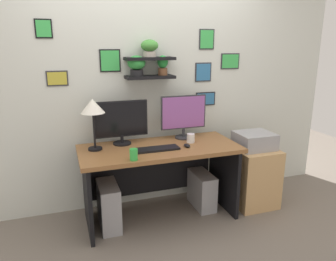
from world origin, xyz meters
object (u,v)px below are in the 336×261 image
object	(u,v)px
desk_lamp	(93,109)
drawer_cabinet	(252,176)
keyboard	(156,149)
computer_tower_left	(109,206)
computer_mouse	(187,145)
desk	(158,166)
monitor_left	(121,121)
coffee_mug	(191,138)
monitor_right	(183,115)
computer_tower_right	(202,190)
printer	(254,141)
pen_cup	(134,155)

from	to	relation	value
desk_lamp	drawer_cabinet	xyz separation A→B (m)	(1.64, -0.15, -0.82)
drawer_cabinet	keyboard	bearing A→B (deg)	-177.53
keyboard	computer_tower_left	world-z (taller)	keyboard
computer_mouse	desk	bearing A→B (deg)	149.85
drawer_cabinet	monitor_left	bearing A→B (deg)	169.63
coffee_mug	desk_lamp	bearing A→B (deg)	175.38
monitor_left	monitor_right	distance (m)	0.66
monitor_left	computer_tower_left	xyz separation A→B (m)	(-0.19, -0.24, -0.76)
monitor_left	desk	bearing A→B (deg)	-26.58
keyboard	computer_tower_left	xyz separation A→B (m)	(-0.46, 0.06, -0.54)
keyboard	computer_tower_right	world-z (taller)	keyboard
monitor_left	monitor_right	bearing A→B (deg)	-0.01
monitor_right	desk_lamp	world-z (taller)	desk_lamp
printer	pen_cup	bearing A→B (deg)	-169.86
monitor_left	printer	bearing A→B (deg)	-10.37
coffee_mug	computer_tower_right	world-z (taller)	coffee_mug
computer_tower_right	computer_mouse	bearing A→B (deg)	-147.77
pen_cup	computer_tower_left	bearing A→B (deg)	127.68
desk	computer_tower_right	bearing A→B (deg)	1.38
computer_tower_left	desk	bearing A→B (deg)	7.75
pen_cup	printer	size ratio (longest dim) A/B	0.26
desk_lamp	printer	distance (m)	1.70
monitor_left	computer_mouse	bearing A→B (deg)	-28.14
monitor_left	computer_tower_left	bearing A→B (deg)	-129.61
pen_cup	printer	xyz separation A→B (m)	(1.36, 0.24, -0.08)
desk_lamp	coffee_mug	bearing A→B (deg)	-4.62
desk	pen_cup	xyz separation A→B (m)	(-0.32, -0.33, 0.26)
printer	computer_tower_right	xyz separation A→B (m)	(-0.55, 0.10, -0.53)
monitor_right	computer_tower_right	world-z (taller)	monitor_right
keyboard	drawer_cabinet	world-z (taller)	keyboard
pen_cup	monitor_left	bearing A→B (deg)	90.69
monitor_right	keyboard	world-z (taller)	monitor_right
coffee_mug	computer_tower_left	size ratio (longest dim) A/B	0.21
keyboard	computer_tower_right	size ratio (longest dim) A/B	1.10
desk	drawer_cabinet	bearing A→B (deg)	-4.76
monitor_right	computer_mouse	bearing A→B (deg)	-104.97
monitor_right	coffee_mug	xyz separation A→B (m)	(0.01, -0.18, -0.20)
monitor_left	computer_mouse	world-z (taller)	monitor_left
desk	computer_tower_left	world-z (taller)	desk
monitor_right	computer_tower_left	size ratio (longest dim) A/B	1.12
keyboard	computer_mouse	bearing A→B (deg)	-1.54
desk	computer_tower_left	size ratio (longest dim) A/B	3.52
coffee_mug	desk	bearing A→B (deg)	177.07
desk	drawer_cabinet	distance (m)	1.07
monitor_left	printer	world-z (taller)	monitor_left
desk_lamp	drawer_cabinet	world-z (taller)	desk_lamp
keyboard	pen_cup	xyz separation A→B (m)	(-0.26, -0.20, 0.04)
printer	coffee_mug	bearing A→B (deg)	174.37
desk_lamp	pen_cup	distance (m)	0.59
desk_lamp	computer_tower_right	size ratio (longest dim) A/B	1.21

